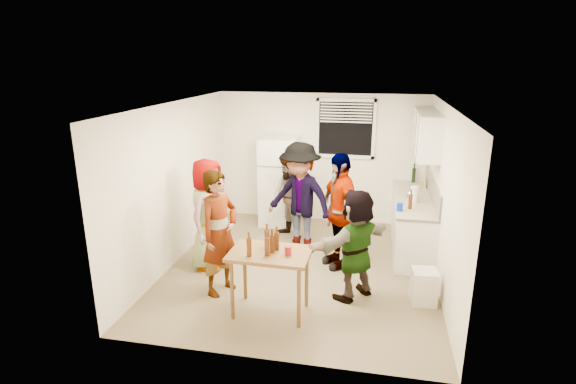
% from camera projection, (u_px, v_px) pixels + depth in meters
% --- Properties ---
extents(room, '(4.00, 4.50, 2.50)m').
position_uv_depth(room, '(301.00, 268.00, 6.97)').
color(room, white).
rests_on(room, ground).
extents(window, '(1.12, 0.10, 1.06)m').
position_uv_depth(window, '(345.00, 129.00, 8.43)').
color(window, white).
rests_on(window, room).
extents(refrigerator, '(0.70, 0.70, 1.70)m').
position_uv_depth(refrigerator, '(280.00, 181.00, 8.63)').
color(refrigerator, white).
rests_on(refrigerator, ground).
extents(counter_lower, '(0.60, 2.20, 0.86)m').
position_uv_depth(counter_lower, '(412.00, 224.00, 7.61)').
color(counter_lower, white).
rests_on(counter_lower, ground).
extents(countertop, '(0.64, 2.22, 0.04)m').
position_uv_depth(countertop, '(414.00, 198.00, 7.48)').
color(countertop, '#BDAE96').
rests_on(countertop, counter_lower).
extents(backsplash, '(0.03, 2.20, 0.36)m').
position_uv_depth(backsplash, '(433.00, 188.00, 7.37)').
color(backsplash, '#ACA79C').
rests_on(backsplash, countertop).
extents(upper_cabinets, '(0.34, 1.60, 0.70)m').
position_uv_depth(upper_cabinets, '(426.00, 133.00, 7.33)').
color(upper_cabinets, white).
rests_on(upper_cabinets, room).
extents(kettle, '(0.22, 0.19, 0.18)m').
position_uv_depth(kettle, '(411.00, 198.00, 7.43)').
color(kettle, silver).
rests_on(kettle, countertop).
extents(paper_towel, '(0.12, 0.12, 0.26)m').
position_uv_depth(paper_towel, '(414.00, 202.00, 7.23)').
color(paper_towel, white).
rests_on(paper_towel, countertop).
extents(wine_bottle, '(0.07, 0.07, 0.27)m').
position_uv_depth(wine_bottle, '(413.00, 182.00, 8.38)').
color(wine_bottle, black).
rests_on(wine_bottle, countertop).
extents(beer_bottle_counter, '(0.06, 0.06, 0.23)m').
position_uv_depth(beer_bottle_counter, '(410.00, 209.00, 6.91)').
color(beer_bottle_counter, '#47230C').
rests_on(beer_bottle_counter, countertop).
extents(blue_cup, '(0.09, 0.09, 0.13)m').
position_uv_depth(blue_cup, '(399.00, 211.00, 6.82)').
color(blue_cup, '#092DD1').
rests_on(blue_cup, countertop).
extents(picture_frame, '(0.02, 0.20, 0.16)m').
position_uv_depth(picture_frame, '(424.00, 183.00, 8.03)').
color(picture_frame, gold).
rests_on(picture_frame, countertop).
extents(trash_bin, '(0.35, 0.35, 0.46)m').
position_uv_depth(trash_bin, '(424.00, 285.00, 5.92)').
color(trash_bin, silver).
rests_on(trash_bin, ground).
extents(serving_table, '(1.01, 0.69, 0.84)m').
position_uv_depth(serving_table, '(271.00, 312.00, 5.77)').
color(serving_table, brown).
rests_on(serving_table, ground).
extents(beer_bottle_table, '(0.06, 0.06, 0.23)m').
position_uv_depth(beer_bottle_table, '(272.00, 252.00, 5.52)').
color(beer_bottle_table, '#47230C').
rests_on(beer_bottle_table, serving_table).
extents(red_cup, '(0.08, 0.08, 0.11)m').
position_uv_depth(red_cup, '(288.00, 255.00, 5.45)').
color(red_cup, maroon).
rests_on(red_cup, serving_table).
extents(guest_grey, '(1.83, 1.10, 0.55)m').
position_uv_depth(guest_grey, '(211.00, 266.00, 7.05)').
color(guest_grey, gray).
rests_on(guest_grey, ground).
extents(guest_stripe, '(1.84, 1.28, 0.42)m').
position_uv_depth(guest_stripe, '(222.00, 291.00, 6.29)').
color(guest_stripe, '#141933').
rests_on(guest_stripe, ground).
extents(guest_back_left, '(1.60, 1.60, 0.58)m').
position_uv_depth(guest_back_left, '(289.00, 239.00, 8.09)').
color(guest_back_left, '#513827').
rests_on(guest_back_left, ground).
extents(guest_back_right, '(1.84, 2.18, 0.69)m').
position_uv_depth(guest_back_right, '(299.00, 250.00, 7.60)').
color(guest_back_right, '#46464B').
rests_on(guest_back_right, ground).
extents(guest_black, '(2.09, 1.85, 0.44)m').
position_uv_depth(guest_black, '(337.00, 265.00, 7.08)').
color(guest_black, black).
rests_on(guest_black, ground).
extents(guest_orange, '(2.08, 2.07, 0.45)m').
position_uv_depth(guest_orange, '(353.00, 296.00, 6.16)').
color(guest_orange, '#D78344').
rests_on(guest_orange, ground).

